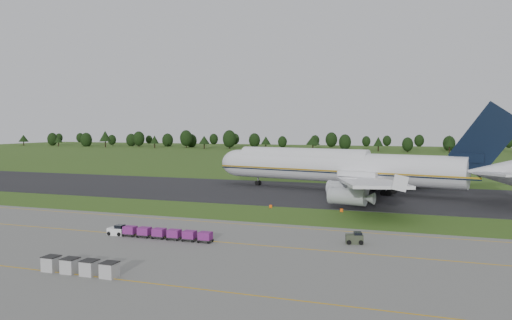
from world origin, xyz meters
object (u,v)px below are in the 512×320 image
at_px(aircraft, 345,167).
at_px(edge_markers, 305,208).
at_px(uld_row, 80,266).
at_px(utility_cart, 354,239).
at_px(baggage_train, 157,233).

bearing_deg(aircraft, edge_markers, -96.05).
bearing_deg(uld_row, utility_cart, 42.09).
distance_m(aircraft, edge_markers, 28.15).
bearing_deg(uld_row, baggage_train, 92.56).
bearing_deg(utility_cart, aircraft, 100.19).
distance_m(aircraft, utility_cart, 51.89).
bearing_deg(edge_markers, aircraft, 83.95).
bearing_deg(utility_cart, uld_row, -137.91).
bearing_deg(baggage_train, uld_row, -87.44).
height_order(uld_row, edge_markers, uld_row).
height_order(aircraft, baggage_train, aircraft).
bearing_deg(utility_cart, baggage_train, -167.67).
bearing_deg(aircraft, utility_cart, -79.81).
bearing_deg(utility_cart, edge_markers, 117.26).
height_order(baggage_train, edge_markers, baggage_train).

